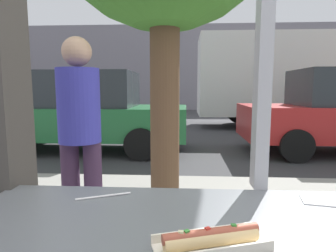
{
  "coord_description": "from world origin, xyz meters",
  "views": [
    {
      "loc": [
        -0.29,
        -1.01,
        1.39
      ],
      "look_at": [
        -0.49,
        2.49,
        0.93
      ],
      "focal_mm": 30.7,
      "sensor_mm": 36.0,
      "label": 1
    }
  ],
  "objects_px": {
    "parked_car_green": "(82,111)",
    "box_truck": "(292,79)",
    "hotdog_tray_near": "(211,240)",
    "pedestrian": "(80,130)"
  },
  "relations": [
    {
      "from": "hotdog_tray_near",
      "to": "parked_car_green",
      "type": "relative_size",
      "value": 0.06
    },
    {
      "from": "parked_car_green",
      "to": "hotdog_tray_near",
      "type": "bearing_deg",
      "value": -67.34
    },
    {
      "from": "parked_car_green",
      "to": "pedestrian",
      "type": "xyz_separation_m",
      "value": [
        1.5,
        -4.18,
        0.19
      ]
    },
    {
      "from": "hotdog_tray_near",
      "to": "parked_car_green",
      "type": "bearing_deg",
      "value": 112.66
    },
    {
      "from": "parked_car_green",
      "to": "pedestrian",
      "type": "distance_m",
      "value": 4.45
    },
    {
      "from": "hotdog_tray_near",
      "to": "pedestrian",
      "type": "distance_m",
      "value": 1.72
    },
    {
      "from": "parked_car_green",
      "to": "pedestrian",
      "type": "bearing_deg",
      "value": -70.25
    },
    {
      "from": "parked_car_green",
      "to": "box_truck",
      "type": "bearing_deg",
      "value": 35.23
    },
    {
      "from": "pedestrian",
      "to": "parked_car_green",
      "type": "bearing_deg",
      "value": 109.75
    },
    {
      "from": "hotdog_tray_near",
      "to": "parked_car_green",
      "type": "height_order",
      "value": "parked_car_green"
    }
  ]
}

